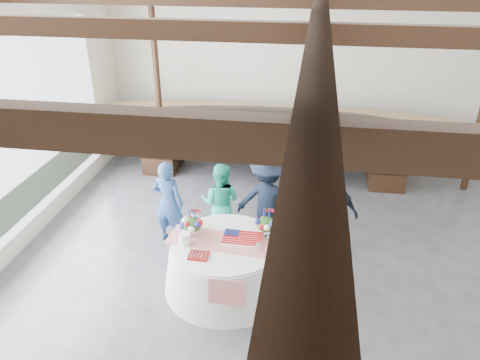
# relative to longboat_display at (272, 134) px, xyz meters

# --- Properties ---
(floor) EXTENTS (10.00, 12.00, 0.01)m
(floor) POSITION_rel_longboat_display_xyz_m (0.87, -4.76, -1.05)
(floor) COLOR #3D3D42
(floor) RESTS_ON ground
(wall_back) EXTENTS (10.00, 0.02, 4.50)m
(wall_back) POSITION_rel_longboat_display_xyz_m (0.87, 1.24, 1.20)
(wall_back) COLOR silver
(wall_back) RESTS_ON ground
(pavilion_structure) EXTENTS (9.80, 11.76, 4.50)m
(pavilion_structure) POSITION_rel_longboat_display_xyz_m (0.87, -3.94, 2.95)
(pavilion_structure) COLOR black
(pavilion_structure) RESTS_ON ground
(open_bay) EXTENTS (0.03, 7.00, 3.20)m
(open_bay) POSITION_rel_longboat_display_xyz_m (-4.08, -3.76, 0.78)
(open_bay) COLOR silver
(open_bay) RESTS_ON ground
(longboat_display) EXTENTS (8.76, 1.75, 1.64)m
(longboat_display) POSITION_rel_longboat_display_xyz_m (0.00, 0.00, 0.00)
(longboat_display) COLOR black
(longboat_display) RESTS_ON ground
(banquet_table) EXTENTS (1.97, 1.97, 0.84)m
(banquet_table) POSITION_rel_longboat_display_xyz_m (-0.30, -4.13, -0.63)
(banquet_table) COLOR silver
(banquet_table) RESTS_ON ground
(tabletop_items) EXTENTS (1.87, 0.98, 0.40)m
(tabletop_items) POSITION_rel_longboat_display_xyz_m (-0.31, -3.99, -0.06)
(tabletop_items) COLOR red
(tabletop_items) RESTS_ON banquet_table
(guest_woman_blue) EXTENTS (0.63, 0.46, 1.59)m
(guest_woman_blue) POSITION_rel_longboat_display_xyz_m (-1.56, -2.99, -0.25)
(guest_woman_blue) COLOR navy
(guest_woman_blue) RESTS_ON ground
(guest_woman_teal) EXTENTS (0.77, 0.61, 1.52)m
(guest_woman_teal) POSITION_rel_longboat_display_xyz_m (-0.65, -2.78, -0.29)
(guest_woman_teal) COLOR #21AE8A
(guest_woman_teal) RESTS_ON ground
(guest_man_left) EXTENTS (1.17, 0.73, 1.74)m
(guest_man_left) POSITION_rel_longboat_display_xyz_m (0.21, -2.78, -0.18)
(guest_man_left) COLOR black
(guest_man_left) RESTS_ON ground
(guest_man_right) EXTENTS (1.10, 0.72, 1.74)m
(guest_man_right) POSITION_rel_longboat_display_xyz_m (1.27, -2.92, -0.18)
(guest_man_right) COLOR black
(guest_man_right) RESTS_ON ground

